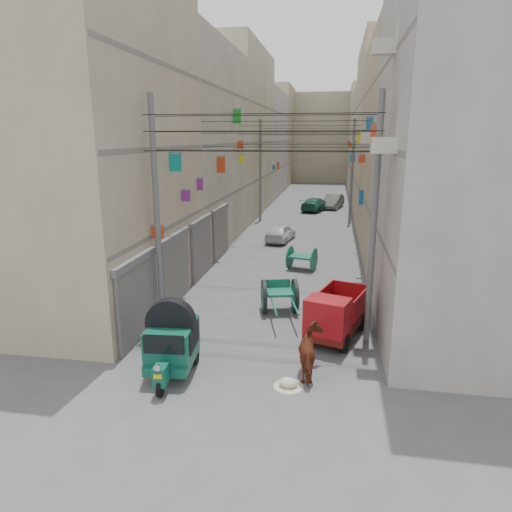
% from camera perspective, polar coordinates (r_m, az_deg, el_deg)
% --- Properties ---
extents(ground, '(140.00, 140.00, 0.00)m').
position_cam_1_polar(ground, '(11.08, -4.77, -22.07)').
color(ground, '#4D4D50').
rests_on(ground, ground).
extents(building_row_left, '(8.00, 62.00, 14.00)m').
position_cam_1_polar(building_row_left, '(43.94, -3.96, 14.36)').
color(building_row_left, tan).
rests_on(building_row_left, ground).
extents(building_row_right, '(8.00, 62.00, 14.00)m').
position_cam_1_polar(building_row_right, '(43.08, 17.84, 13.71)').
color(building_row_right, '#ACA6A1').
rests_on(building_row_right, ground).
extents(end_cap_building, '(22.00, 10.00, 13.00)m').
position_cam_1_polar(end_cap_building, '(74.62, 8.23, 14.36)').
color(end_cap_building, '#B3AA8D').
rests_on(end_cap_building, ground).
extents(shutters_left, '(0.18, 14.40, 2.88)m').
position_cam_1_polar(shutters_left, '(20.61, -8.24, 0.06)').
color(shutters_left, '#525257').
rests_on(shutters_left, ground).
extents(signboards, '(8.22, 40.52, 5.67)m').
position_cam_1_polar(signboards, '(30.50, 5.35, 8.54)').
color(signboards, '#1A8F26').
rests_on(signboards, ground).
extents(ac_units, '(0.70, 6.55, 3.35)m').
position_cam_1_polar(ac_units, '(16.32, 15.02, 17.01)').
color(ac_units, beige).
rests_on(ac_units, ground).
extents(utility_poles, '(7.40, 22.20, 8.00)m').
position_cam_1_polar(utility_poles, '(25.82, 4.57, 8.74)').
color(utility_poles, '#5B5B5E').
rests_on(utility_poles, ground).
extents(overhead_cables, '(7.40, 22.52, 1.12)m').
position_cam_1_polar(overhead_cables, '(23.10, 4.09, 14.94)').
color(overhead_cables, black).
rests_on(overhead_cables, ground).
extents(auto_rickshaw, '(1.55, 2.50, 1.72)m').
position_cam_1_polar(auto_rickshaw, '(13.41, -10.49, -10.34)').
color(auto_rickshaw, black).
rests_on(auto_rickshaw, ground).
extents(tonga_cart, '(1.76, 3.07, 1.31)m').
position_cam_1_polar(tonga_cart, '(17.76, 2.95, -4.94)').
color(tonga_cart, black).
rests_on(tonga_cart, ground).
extents(mini_truck, '(2.21, 3.31, 1.71)m').
position_cam_1_polar(mini_truck, '(15.45, 9.71, -7.64)').
color(mini_truck, black).
rests_on(mini_truck, ground).
extents(second_cart, '(1.60, 1.49, 1.20)m').
position_cam_1_polar(second_cart, '(23.49, 5.75, -0.21)').
color(second_cart, '#16604B').
rests_on(second_cart, ground).
extents(feed_sack, '(0.51, 0.41, 0.25)m').
position_cam_1_polar(feed_sack, '(12.94, 4.08, -15.51)').
color(feed_sack, beige).
rests_on(feed_sack, ground).
extents(horse, '(0.99, 1.76, 1.41)m').
position_cam_1_polar(horse, '(13.28, 7.02, -11.93)').
color(horse, brown).
rests_on(horse, ground).
extents(distant_car_white, '(1.92, 3.61, 1.17)m').
position_cam_1_polar(distant_car_white, '(29.93, 3.10, 2.96)').
color(distant_car_white, silver).
rests_on(distant_car_white, ground).
extents(distant_car_grey, '(2.21, 4.20, 1.32)m').
position_cam_1_polar(distant_car_grey, '(44.81, 9.62, 6.75)').
color(distant_car_grey, '#505552').
rests_on(distant_car_grey, ground).
extents(distant_car_green, '(2.94, 4.54, 1.22)m').
position_cam_1_polar(distant_car_green, '(42.92, 7.45, 6.43)').
color(distant_car_green, '#1A4D3F').
rests_on(distant_car_green, ground).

